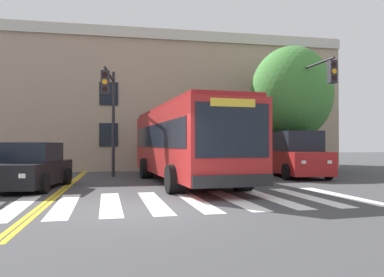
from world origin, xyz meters
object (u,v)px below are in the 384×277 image
car_black_near_lane (31,168)px  car_red_far_lane (295,155)px  traffic_light_near_corner (306,97)px  city_bus (184,141)px  car_teal_behind_bus (145,156)px  traffic_light_overhead (110,103)px  street_tree_curbside_large (291,94)px

car_black_near_lane → car_red_far_lane: size_ratio=0.94×
car_black_near_lane → traffic_light_near_corner: (12.25, 2.33, 3.18)m
city_bus → car_teal_behind_bus: city_bus is taller
city_bus → car_teal_behind_bus: bearing=95.6°
car_red_far_lane → traffic_light_overhead: (-9.09, 0.40, 2.47)m
traffic_light_near_corner → street_tree_curbside_large: (0.33, 2.32, 0.47)m
city_bus → traffic_light_overhead: bearing=146.1°
city_bus → car_black_near_lane: city_bus is taller
car_red_far_lane → street_tree_curbside_large: (0.74, 1.87, 3.35)m
car_black_near_lane → car_teal_behind_bus: size_ratio=1.29×
car_teal_behind_bus → car_black_near_lane: bearing=-113.7°
car_teal_behind_bus → street_tree_curbside_large: (7.66, -6.57, 3.57)m
car_black_near_lane → car_red_far_lane: bearing=13.2°
car_red_far_lane → car_teal_behind_bus: 10.92m
traffic_light_overhead → traffic_light_near_corner: bearing=-5.1°
traffic_light_overhead → street_tree_curbside_large: bearing=8.5°
car_red_far_lane → street_tree_curbside_large: bearing=68.4°
car_black_near_lane → street_tree_curbside_large: 13.90m
car_red_far_lane → car_teal_behind_bus: (-6.92, 8.44, -0.22)m
city_bus → car_red_far_lane: bearing=16.2°
car_black_near_lane → traffic_light_overhead: bearing=49.1°
car_teal_behind_bus → traffic_light_overhead: 8.76m
city_bus → street_tree_curbside_large: (6.67, 3.59, 2.67)m
car_red_far_lane → car_teal_behind_bus: bearing=129.3°
city_bus → car_black_near_lane: bearing=-169.8°
city_bus → traffic_light_overhead: size_ratio=2.09×
car_black_near_lane → street_tree_curbside_large: (12.58, 4.65, 3.65)m
car_teal_behind_bus → traffic_light_near_corner: traffic_light_near_corner is taller
car_black_near_lane → traffic_light_overhead: (2.75, 3.18, 2.77)m
car_red_far_lane → traffic_light_near_corner: size_ratio=0.88×
car_red_far_lane → street_tree_curbside_large: street_tree_curbside_large is taller
city_bus → car_black_near_lane: (-5.91, -1.06, -0.98)m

